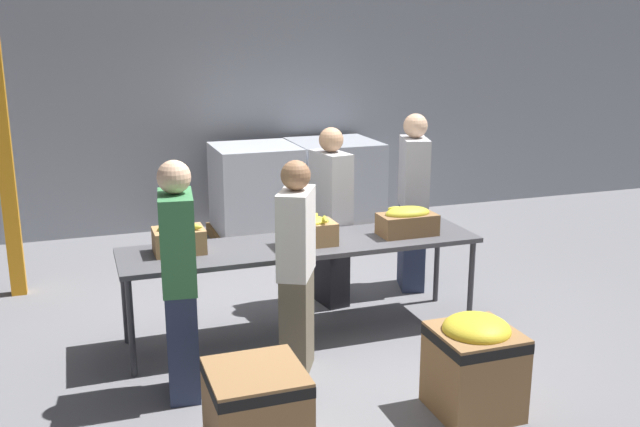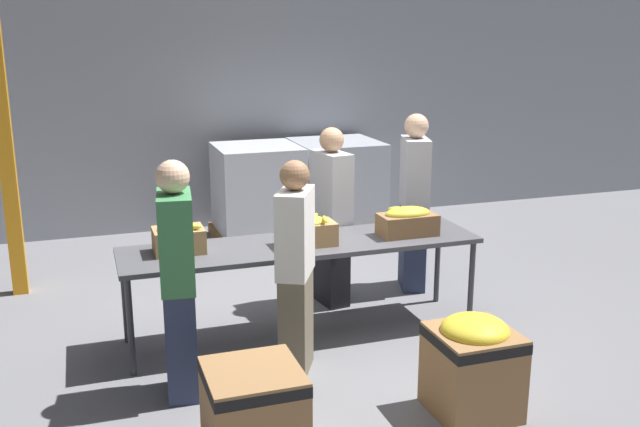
{
  "view_description": "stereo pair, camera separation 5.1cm",
  "coord_description": "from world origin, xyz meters",
  "px_view_note": "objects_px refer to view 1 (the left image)",
  "views": [
    {
      "loc": [
        -1.72,
        -5.41,
        2.54
      ],
      "look_at": [
        0.2,
        0.12,
        1.02
      ],
      "focal_mm": 40.0,
      "sensor_mm": 36.0,
      "label": 1
    },
    {
      "loc": [
        -1.68,
        -5.42,
        2.54
      ],
      "look_at": [
        0.2,
        0.12,
        1.02
      ],
      "focal_mm": 40.0,
      "sensor_mm": 36.0,
      "label": 2
    }
  ],
  "objects_px": {
    "sorting_table": "(302,249)",
    "volunteer_3": "(179,282)",
    "banana_box_2": "(407,221)",
    "donation_bin_1": "(474,361)",
    "volunteer_0": "(331,218)",
    "pallet_stack_0": "(256,194)",
    "banana_box_1": "(308,231)",
    "volunteer_2": "(413,203)",
    "banana_box_0": "(179,238)",
    "volunteer_1": "(296,269)",
    "pallet_stack_1": "(334,186)",
    "donation_bin_0": "(256,408)"
  },
  "relations": [
    {
      "from": "donation_bin_0",
      "to": "pallet_stack_0",
      "type": "xyz_separation_m",
      "value": [
        1.13,
        4.48,
        0.27
      ]
    },
    {
      "from": "sorting_table",
      "to": "donation_bin_0",
      "type": "height_order",
      "value": "sorting_table"
    },
    {
      "from": "pallet_stack_0",
      "to": "donation_bin_0",
      "type": "bearing_deg",
      "value": -104.19
    },
    {
      "from": "banana_box_2",
      "to": "donation_bin_1",
      "type": "relative_size",
      "value": 0.71
    },
    {
      "from": "banana_box_2",
      "to": "donation_bin_1",
      "type": "bearing_deg",
      "value": -98.5
    },
    {
      "from": "banana_box_1",
      "to": "banana_box_2",
      "type": "height_order",
      "value": "banana_box_1"
    },
    {
      "from": "pallet_stack_0",
      "to": "donation_bin_1",
      "type": "bearing_deg",
      "value": -85.18
    },
    {
      "from": "donation_bin_1",
      "to": "pallet_stack_1",
      "type": "xyz_separation_m",
      "value": [
        0.71,
        4.65,
        0.2
      ]
    },
    {
      "from": "sorting_table",
      "to": "donation_bin_1",
      "type": "distance_m",
      "value": 1.79
    },
    {
      "from": "sorting_table",
      "to": "banana_box_2",
      "type": "height_order",
      "value": "banana_box_2"
    },
    {
      "from": "banana_box_2",
      "to": "volunteer_2",
      "type": "xyz_separation_m",
      "value": [
        0.46,
        0.81,
        -0.07
      ]
    },
    {
      "from": "sorting_table",
      "to": "banana_box_1",
      "type": "height_order",
      "value": "banana_box_1"
    },
    {
      "from": "sorting_table",
      "to": "banana_box_1",
      "type": "relative_size",
      "value": 6.68
    },
    {
      "from": "volunteer_3",
      "to": "banana_box_0",
      "type": "bearing_deg",
      "value": -1.41
    },
    {
      "from": "volunteer_2",
      "to": "pallet_stack_0",
      "type": "xyz_separation_m",
      "value": [
        -1.07,
        2.13,
        -0.29
      ]
    },
    {
      "from": "banana_box_0",
      "to": "volunteer_0",
      "type": "xyz_separation_m",
      "value": [
        1.48,
        0.53,
        -0.1
      ]
    },
    {
      "from": "volunteer_0",
      "to": "volunteer_3",
      "type": "relative_size",
      "value": 0.99
    },
    {
      "from": "volunteer_3",
      "to": "pallet_stack_1",
      "type": "relative_size",
      "value": 1.47
    },
    {
      "from": "banana_box_0",
      "to": "donation_bin_0",
      "type": "relative_size",
      "value": 0.69
    },
    {
      "from": "volunteer_1",
      "to": "pallet_stack_1",
      "type": "height_order",
      "value": "volunteer_1"
    },
    {
      "from": "banana_box_0",
      "to": "volunteer_1",
      "type": "height_order",
      "value": "volunteer_1"
    },
    {
      "from": "volunteer_0",
      "to": "banana_box_1",
      "type": "bearing_deg",
      "value": -42.15
    },
    {
      "from": "banana_box_2",
      "to": "volunteer_3",
      "type": "distance_m",
      "value": 2.15
    },
    {
      "from": "sorting_table",
      "to": "pallet_stack_0",
      "type": "xyz_separation_m",
      "value": [
        0.32,
        2.88,
        -0.18
      ]
    },
    {
      "from": "banana_box_1",
      "to": "volunteer_2",
      "type": "xyz_separation_m",
      "value": [
        1.36,
        0.81,
        -0.06
      ]
    },
    {
      "from": "volunteer_0",
      "to": "pallet_stack_0",
      "type": "bearing_deg",
      "value": 175.12
    },
    {
      "from": "volunteer_2",
      "to": "pallet_stack_0",
      "type": "distance_m",
      "value": 2.4
    },
    {
      "from": "banana_box_0",
      "to": "donation_bin_1",
      "type": "relative_size",
      "value": 0.57
    },
    {
      "from": "pallet_stack_1",
      "to": "banana_box_1",
      "type": "bearing_deg",
      "value": -113.88
    },
    {
      "from": "sorting_table",
      "to": "donation_bin_0",
      "type": "distance_m",
      "value": 1.86
    },
    {
      "from": "sorting_table",
      "to": "donation_bin_0",
      "type": "bearing_deg",
      "value": -116.86
    },
    {
      "from": "volunteer_1",
      "to": "banana_box_0",
      "type": "bearing_deg",
      "value": 75.27
    },
    {
      "from": "volunteer_0",
      "to": "volunteer_3",
      "type": "height_order",
      "value": "volunteer_3"
    },
    {
      "from": "banana_box_1",
      "to": "donation_bin_0",
      "type": "bearing_deg",
      "value": -118.63
    },
    {
      "from": "banana_box_0",
      "to": "pallet_stack_1",
      "type": "distance_m",
      "value": 3.84
    },
    {
      "from": "volunteer_1",
      "to": "pallet_stack_0",
      "type": "relative_size",
      "value": 1.39
    },
    {
      "from": "banana_box_1",
      "to": "donation_bin_0",
      "type": "relative_size",
      "value": 0.78
    },
    {
      "from": "volunteer_0",
      "to": "volunteer_2",
      "type": "relative_size",
      "value": 0.96
    },
    {
      "from": "pallet_stack_0",
      "to": "pallet_stack_1",
      "type": "bearing_deg",
      "value": 8.88
    },
    {
      "from": "sorting_table",
      "to": "banana_box_0",
      "type": "height_order",
      "value": "banana_box_0"
    },
    {
      "from": "banana_box_0",
      "to": "donation_bin_1",
      "type": "bearing_deg",
      "value": -44.65
    },
    {
      "from": "volunteer_1",
      "to": "pallet_stack_0",
      "type": "bearing_deg",
      "value": 18.79
    },
    {
      "from": "banana_box_0",
      "to": "sorting_table",
      "type": "bearing_deg",
      "value": -4.46
    },
    {
      "from": "sorting_table",
      "to": "volunteer_3",
      "type": "xyz_separation_m",
      "value": [
        -1.12,
        -0.71,
        0.08
      ]
    },
    {
      "from": "banana_box_0",
      "to": "banana_box_2",
      "type": "distance_m",
      "value": 1.94
    },
    {
      "from": "volunteer_0",
      "to": "volunteer_1",
      "type": "xyz_separation_m",
      "value": [
        -0.72,
        -1.23,
        -0.02
      ]
    },
    {
      "from": "pallet_stack_0",
      "to": "pallet_stack_1",
      "type": "height_order",
      "value": "pallet_stack_0"
    },
    {
      "from": "volunteer_3",
      "to": "donation_bin_1",
      "type": "distance_m",
      "value": 2.08
    },
    {
      "from": "pallet_stack_1",
      "to": "banana_box_0",
      "type": "bearing_deg",
      "value": -129.07
    },
    {
      "from": "banana_box_0",
      "to": "pallet_stack_1",
      "type": "relative_size",
      "value": 0.34
    }
  ]
}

